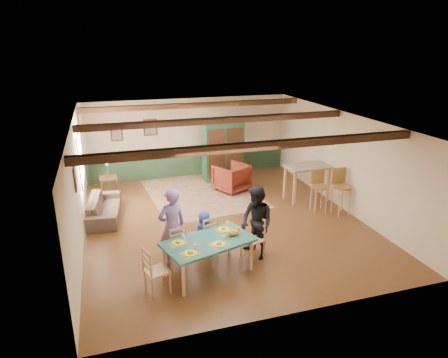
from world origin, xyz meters
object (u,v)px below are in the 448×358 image
object	(u,v)px
dining_chair_far_left	(175,244)
end_table	(109,187)
armchair	(232,178)
person_woman	(257,223)
dining_chair_end_left	(157,270)
bar_stool_right	(342,192)
sofa	(104,208)
counter_table	(307,183)
person_child	(205,232)
dining_chair_end_right	(253,238)
cat	(233,232)
dining_table	(208,257)
person_man	(172,226)
table_lamp	(107,168)
armoire	(223,149)
bar_stool_left	(319,191)
dining_chair_far_right	(206,235)

from	to	relation	value
dining_chair_far_left	end_table	bearing A→B (deg)	-91.87
armchair	person_woman	bearing A→B (deg)	53.07
person_woman	armchair	bearing A→B (deg)	152.35
dining_chair_end_left	bar_stool_right	distance (m)	5.73
sofa	end_table	distance (m)	1.58
counter_table	person_child	bearing A→B (deg)	-149.79
dining_chair_end_right	cat	size ratio (longest dim) A/B	2.64
dining_table	person_man	distance (m)	1.00
cat	table_lamp	world-z (taller)	table_lamp
dining_chair_end_left	dining_chair_end_right	world-z (taller)	same
cat	armchair	bearing A→B (deg)	55.25
person_woman	cat	world-z (taller)	person_woman
dining_table	counter_table	xyz separation A→B (m)	(3.81, 3.00, 0.17)
armoire	bar_stool_left	world-z (taller)	armoire
table_lamp	dining_chair_far_right	bearing A→B (deg)	-65.21
armchair	armoire	bearing A→B (deg)	-119.26
person_man	armoire	size ratio (longest dim) A/B	0.81
dining_chair_end_left	sofa	distance (m)	3.90
dining_chair_end_right	bar_stool_right	size ratio (longest dim) A/B	0.73
table_lamp	counter_table	size ratio (longest dim) A/B	0.44
dining_chair_far_left	dining_chair_end_right	distance (m)	1.68
table_lamp	dining_chair_end_right	bearing A→B (deg)	-58.60
dining_table	cat	world-z (taller)	cat
person_child	cat	size ratio (longest dim) A/B	2.79
armoire	end_table	bearing A→B (deg)	-176.65
cat	person_child	bearing A→B (deg)	99.46
person_child	dining_table	bearing A→B (deg)	63.43
dining_chair_far_right	sofa	distance (m)	3.42
dining_chair_end_right	person_child	distance (m)	1.08
dining_table	end_table	size ratio (longest dim) A/B	2.84
dining_table	sofa	distance (m)	3.98
end_table	counter_table	bearing A→B (deg)	-19.97
dining_table	dining_chair_far_left	world-z (taller)	dining_chair_far_left
table_lamp	counter_table	bearing A→B (deg)	-19.97
dining_chair_far_left	person_woman	distance (m)	1.81
cat	table_lamp	bearing A→B (deg)	98.21
dining_table	bar_stool_left	bearing A→B (deg)	29.85
table_lamp	bar_stool_right	world-z (taller)	bar_stool_right
counter_table	bar_stool_left	world-z (taller)	bar_stool_left
sofa	bar_stool_right	xyz separation A→B (m)	(6.19, -1.65, 0.35)
bar_stool_left	dining_chair_far_left	bearing A→B (deg)	-154.14
dining_chair_end_right	bar_stool_left	xyz separation A→B (m)	(2.65, 1.81, 0.12)
table_lamp	counter_table	world-z (taller)	table_lamp
dining_chair_far_right	person_man	world-z (taller)	person_man
person_woman	table_lamp	xyz separation A→B (m)	(-2.97, 4.68, 0.10)
armchair	sofa	xyz separation A→B (m)	(-3.91, -0.95, -0.15)
cat	bar_stool_right	distance (m)	4.08
cat	bar_stool_right	world-z (taller)	bar_stool_right
dining_chair_end_right	armoire	bearing A→B (deg)	153.07
armoire	sofa	world-z (taller)	armoire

